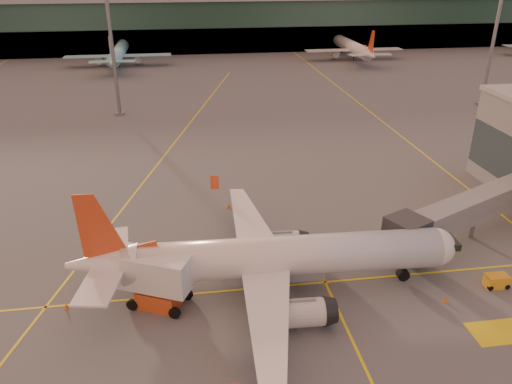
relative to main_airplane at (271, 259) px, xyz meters
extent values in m
plane|color=#4C4F54|center=(0.43, -4.54, -3.49)|extent=(600.00, 600.00, 0.00)
cube|color=yellow|center=(0.43, 0.46, -3.49)|extent=(80.00, 0.25, 0.01)
cube|color=yellow|center=(-9.57, 40.46, -3.49)|extent=(31.30, 115.98, 0.01)
cube|color=yellow|center=(30.43, 65.46, -3.49)|extent=(0.25, 160.00, 0.01)
cube|color=yellow|center=(18.43, -8.54, -3.49)|extent=(6.00, 3.00, 0.01)
cube|color=#19382D|center=(0.43, 137.46, 4.51)|extent=(400.00, 18.00, 16.00)
cube|color=black|center=(0.43, 128.96, 0.51)|extent=(400.00, 1.00, 8.00)
cylinder|color=slate|center=(-19.57, 61.46, 9.01)|extent=(0.70, 0.70, 25.00)
cube|color=slate|center=(-19.57, 61.46, -3.24)|extent=(1.60, 1.60, 0.50)
cylinder|color=slate|center=(55.43, 57.46, 9.01)|extent=(0.70, 0.70, 25.00)
cube|color=slate|center=(55.43, 57.46, -3.24)|extent=(1.60, 1.60, 0.50)
cylinder|color=silver|center=(1.22, -0.05, 0.19)|extent=(28.85, 4.83, 3.69)
sphere|color=silver|center=(15.57, -0.62, 0.19)|extent=(3.61, 3.61, 3.61)
cube|color=black|center=(16.62, -0.66, 0.66)|extent=(1.75, 2.46, 0.65)
cone|color=silver|center=(-14.88, 0.59, 0.47)|extent=(6.44, 3.75, 3.50)
cube|color=silver|center=(-14.65, -2.57, 0.56)|extent=(3.99, 6.39, 0.18)
cylinder|color=silver|center=(1.70, -5.68, -1.83)|extent=(3.95, 2.55, 2.40)
cylinder|color=black|center=(-0.97, -2.36, -2.66)|extent=(1.71, 1.36, 1.66)
cylinder|color=black|center=(-0.97, -2.36, -2.16)|extent=(0.33, 0.33, 1.01)
cube|color=silver|center=(-14.40, 3.73, 0.56)|extent=(3.56, 6.22, 0.18)
cylinder|color=silver|center=(2.15, 5.52, -1.83)|extent=(3.95, 2.55, 2.40)
cylinder|color=black|center=(-0.78, 2.43, -2.66)|extent=(1.71, 1.36, 1.66)
cylinder|color=black|center=(-0.78, 2.43, -2.16)|extent=(0.33, 0.33, 1.01)
cube|color=slate|center=(0.17, -0.01, -1.00)|extent=(9.22, 3.31, 1.47)
cylinder|color=black|center=(12.77, -0.51, -2.66)|extent=(1.19, 0.78, 1.16)
cube|color=slate|center=(23.85, 6.39, 0.49)|extent=(22.29, 12.49, 2.70)
cube|color=#2D3035|center=(13.77, 1.92, 0.49)|extent=(4.54, 4.54, 3.00)
cube|color=#2D3035|center=(15.27, 2.82, -2.29)|extent=(1.60, 2.40, 2.40)
cylinder|color=black|center=(15.27, 1.72, -3.09)|extent=(0.80, 0.40, 0.80)
cylinder|color=black|center=(15.27, 3.92, -3.09)|extent=(0.80, 0.40, 0.80)
cylinder|color=slate|center=(23.85, 6.39, -2.15)|extent=(0.50, 0.50, 2.69)
cube|color=#C2451B|center=(-10.13, -0.61, -2.64)|extent=(4.43, 3.99, 1.70)
cube|color=silver|center=(-10.44, -0.47, 0.02)|extent=(7.14, 5.33, 3.17)
cylinder|color=black|center=(-12.55, -0.98, -2.98)|extent=(1.09, 0.79, 1.02)
cylinder|color=black|center=(-8.86, -2.70, -2.98)|extent=(1.09, 0.79, 1.02)
cube|color=gold|center=(21.22, -2.56, -2.87)|extent=(2.11, 1.29, 1.25)
cylinder|color=black|center=(20.38, -3.07, -3.23)|extent=(0.53, 0.27, 0.52)
cylinder|color=black|center=(22.05, -3.09, -3.23)|extent=(0.53, 0.27, 0.52)
cone|color=#DB5C0B|center=(20.80, -2.51, -3.23)|extent=(0.41, 0.41, 0.52)
cube|color=#DB5C0B|center=(20.80, -2.51, -3.48)|extent=(0.35, 0.35, 0.03)
cone|color=#DB5C0B|center=(-18.40, 0.02, -3.24)|extent=(0.40, 0.40, 0.51)
cube|color=#DB5C0B|center=(-18.40, 0.02, -3.48)|extent=(0.35, 0.35, 0.03)
cone|color=#DB5C0B|center=(-2.20, 17.59, -3.18)|extent=(0.49, 0.49, 0.63)
cube|color=#DB5C0B|center=(-2.20, 17.59, -3.48)|extent=(0.43, 0.43, 0.03)
cone|color=#DB5C0B|center=(15.37, -4.06, -3.24)|extent=(0.40, 0.40, 0.51)
cube|color=#DB5C0B|center=(15.37, -4.06, -3.48)|extent=(0.34, 0.34, 0.03)
camera|label=1|loc=(-6.99, -37.81, 24.71)|focal=35.00mm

